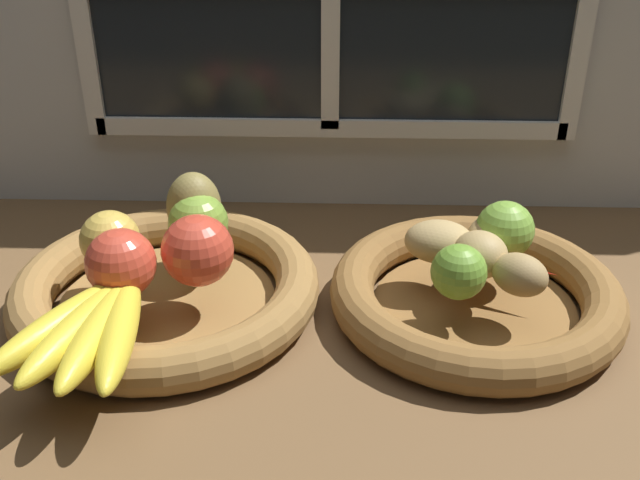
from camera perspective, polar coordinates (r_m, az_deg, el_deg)
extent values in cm
cube|color=brown|center=(83.82, 0.33, -6.64)|extent=(140.00, 90.00, 3.00)
cube|color=silver|center=(100.22, 0.86, 17.51)|extent=(140.00, 3.00, 55.00)
cube|color=white|center=(102.02, 0.77, 8.66)|extent=(64.00, 1.20, 2.40)
cylinder|color=olive|center=(85.89, -11.63, -4.74)|extent=(24.23, 24.23, 1.00)
torus|color=olive|center=(84.85, -11.76, -3.64)|extent=(34.45, 34.45, 4.90)
cylinder|color=brown|center=(84.99, 11.76, -5.15)|extent=(22.55, 22.55, 1.00)
torus|color=brown|center=(83.94, 11.89, -4.04)|extent=(32.40, 32.40, 4.90)
sphere|color=#CC422D|center=(78.46, -15.11, -1.74)|extent=(7.28, 7.28, 7.28)
sphere|color=#CC422D|center=(78.69, -9.43, -0.81)|extent=(7.68, 7.68, 7.68)
sphere|color=#7AA338|center=(85.22, -9.36, 1.32)|extent=(6.86, 6.86, 6.86)
sphere|color=gold|center=(83.95, -15.88, -0.01)|extent=(6.59, 6.59, 6.59)
ellipsoid|color=olive|center=(87.00, -9.69, 2.50)|extent=(8.89, 8.88, 8.53)
ellipsoid|color=yellow|center=(74.52, -19.14, -6.01)|extent=(11.74, 18.04, 3.29)
ellipsoid|color=yellow|center=(73.35, -18.01, -6.40)|extent=(8.44, 18.88, 3.29)
ellipsoid|color=yellow|center=(72.48, -16.68, -6.63)|extent=(4.78, 18.91, 3.29)
ellipsoid|color=yellow|center=(71.94, -15.21, -6.69)|extent=(5.61, 18.97, 3.29)
sphere|color=brown|center=(79.66, -14.27, -2.80)|extent=(2.96, 2.96, 2.96)
ellipsoid|color=tan|center=(83.56, 9.18, -0.11)|extent=(8.31, 6.66, 4.65)
ellipsoid|color=#A38451|center=(79.29, 15.16, -2.60)|extent=(7.54, 7.27, 4.45)
ellipsoid|color=tan|center=(81.40, 12.24, -1.09)|extent=(8.31, 8.27, 5.07)
ellipsoid|color=#A38451|center=(86.14, 13.19, 0.41)|extent=(8.79, 9.17, 4.70)
sphere|color=#6B9E33|center=(77.04, 10.66, -2.43)|extent=(5.81, 5.81, 5.81)
sphere|color=#7AAD3D|center=(85.44, 14.07, 0.77)|extent=(6.58, 6.58, 6.58)
cone|color=red|center=(83.72, 13.42, -1.61)|extent=(13.09, 7.28, 1.87)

